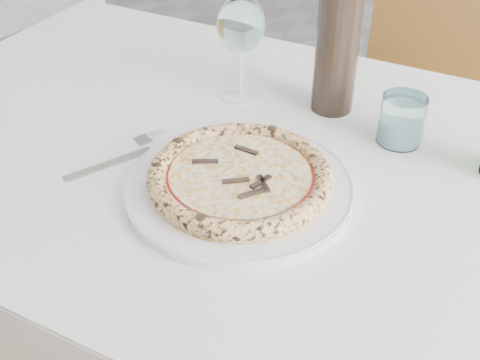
{
  "coord_description": "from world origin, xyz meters",
  "views": [
    {
      "loc": [
        0.21,
        -0.73,
        1.31
      ],
      "look_at": [
        -0.17,
        -0.12,
        0.78
      ],
      "focal_mm": 45.0,
      "sensor_mm": 36.0,
      "label": 1
    }
  ],
  "objects": [
    {
      "name": "chair_far",
      "position": [
        -0.11,
        0.77,
        0.53
      ],
      "size": [
        0.51,
        0.51,
        0.93
      ],
      "color": "brown",
      "rests_on": "floor"
    },
    {
      "name": "wine_bottle",
      "position": [
        -0.17,
        0.18,
        0.89
      ],
      "size": [
        0.08,
        0.08,
        0.31
      ],
      "color": "black",
      "rests_on": "dining_table"
    },
    {
      "name": "dining_table",
      "position": [
        -0.17,
        -0.02,
        0.67
      ],
      "size": [
        1.55,
        1.0,
        0.76
      ],
      "color": "brown",
      "rests_on": "floor"
    },
    {
      "name": "tumbler",
      "position": [
        -0.02,
        0.14,
        0.79
      ],
      "size": [
        0.07,
        0.07,
        0.08
      ],
      "color": "white",
      "rests_on": "dining_table"
    },
    {
      "name": "pizza",
      "position": [
        -0.17,
        -0.12,
        0.78
      ],
      "size": [
        0.28,
        0.28,
        0.03
      ],
      "color": "tan",
      "rests_on": "plate"
    },
    {
      "name": "wine_glass",
      "position": [
        -0.33,
        0.13,
        0.89
      ],
      "size": [
        0.09,
        0.09,
        0.19
      ],
      "color": "white",
      "rests_on": "dining_table"
    },
    {
      "name": "fork",
      "position": [
        -0.39,
        -0.15,
        0.76
      ],
      "size": [
        0.07,
        0.21,
        0.0
      ],
      "color": "gray",
      "rests_on": "dining_table"
    },
    {
      "name": "plate",
      "position": [
        -0.17,
        -0.12,
        0.76
      ],
      "size": [
        0.35,
        0.35,
        0.02
      ],
      "color": "white",
      "rests_on": "dining_table"
    }
  ]
}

